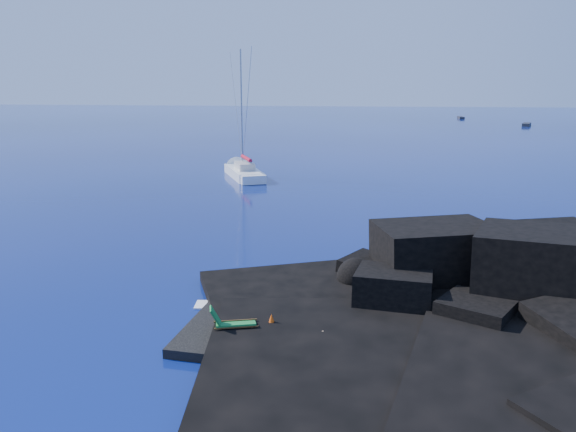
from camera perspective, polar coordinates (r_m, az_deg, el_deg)
name	(u,v)px	position (r m, az deg, el deg)	size (l,w,h in m)	color
ground	(182,333)	(21.92, -10.72, -11.61)	(400.00, 400.00, 0.00)	#040F3E
headland	(519,318)	(24.66, 22.41, -9.52)	(24.00, 24.00, 3.60)	black
beach	(302,334)	(21.53, 1.45, -11.85)	(8.50, 6.00, 0.70)	black
surf_foam	(323,291)	(25.62, 3.54, -7.61)	(10.00, 8.00, 0.06)	white
sailboat	(244,177)	(55.87, -4.52, 3.97)	(2.47, 11.76, 12.33)	white
deck_chair	(236,318)	(20.61, -5.33, -10.33)	(1.63, 0.71, 1.12)	#197331
towel	(310,336)	(20.47, 2.23, -12.11)	(1.76, 0.83, 0.05)	white
sunbather	(310,332)	(20.40, 2.23, -11.73)	(1.67, 0.46, 0.25)	tan
marker_cone	(272,321)	(20.93, -1.69, -10.66)	(0.39, 0.39, 0.60)	#EF500C
distant_boat_a	(461,119)	(151.83, 17.15, 9.43)	(1.22, 3.92, 0.52)	#26252A
distant_boat_b	(526,126)	(131.33, 23.06, 8.42)	(1.46, 4.69, 0.63)	black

